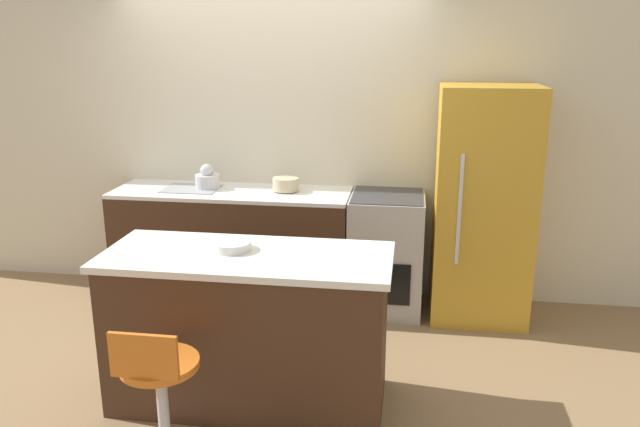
# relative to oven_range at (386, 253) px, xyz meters

# --- Properties ---
(ground_plane) EXTENTS (14.00, 14.00, 0.00)m
(ground_plane) POSITION_rel_oven_range_xyz_m (-0.97, -0.32, -0.47)
(ground_plane) COLOR #8E704C
(wall_back) EXTENTS (8.00, 0.06, 2.60)m
(wall_back) POSITION_rel_oven_range_xyz_m (-0.97, 0.34, 0.83)
(wall_back) COLOR beige
(wall_back) RESTS_ON ground_plane
(back_counter) EXTENTS (1.92, 0.61, 0.94)m
(back_counter) POSITION_rel_oven_range_xyz_m (-1.26, 0.00, -0.00)
(back_counter) COLOR #422819
(back_counter) RESTS_ON ground_plane
(kitchen_island) EXTENTS (1.66, 0.69, 0.94)m
(kitchen_island) POSITION_rel_oven_range_xyz_m (-0.74, -1.46, -0.00)
(kitchen_island) COLOR #422819
(kitchen_island) RESTS_ON ground_plane
(oven_range) EXTENTS (0.58, 0.62, 0.94)m
(oven_range) POSITION_rel_oven_range_xyz_m (0.00, 0.00, 0.00)
(oven_range) COLOR #B7B2A8
(oven_range) RESTS_ON ground_plane
(refrigerator) EXTENTS (0.72, 0.67, 1.80)m
(refrigerator) POSITION_rel_oven_range_xyz_m (0.72, -0.02, 0.43)
(refrigerator) COLOR gold
(refrigerator) RESTS_ON ground_plane
(stool_chair) EXTENTS (0.40, 0.40, 0.79)m
(stool_chair) POSITION_rel_oven_range_xyz_m (-1.04, -2.09, -0.07)
(stool_chair) COLOR #B7B7BC
(stool_chair) RESTS_ON ground_plane
(kettle) EXTENTS (0.20, 0.20, 0.20)m
(kettle) POSITION_rel_oven_range_xyz_m (-1.47, 0.04, 0.55)
(kettle) COLOR silver
(kettle) RESTS_ON back_counter
(mixing_bowl) EXTENTS (0.21, 0.21, 0.10)m
(mixing_bowl) POSITION_rel_oven_range_xyz_m (-0.82, 0.04, 0.52)
(mixing_bowl) COLOR #C1B28E
(mixing_bowl) RESTS_ON back_counter
(fruit_bowl) EXTENTS (0.23, 0.23, 0.05)m
(fruit_bowl) POSITION_rel_oven_range_xyz_m (-0.84, -1.41, 0.49)
(fruit_bowl) COLOR white
(fruit_bowl) RESTS_ON kitchen_island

